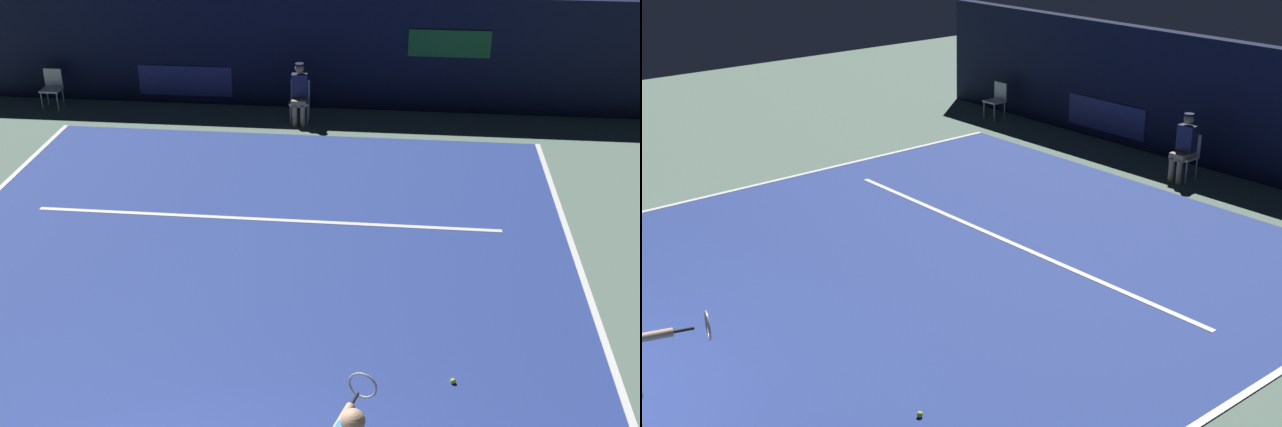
{
  "view_description": "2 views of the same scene",
  "coord_description": "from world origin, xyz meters",
  "views": [
    {
      "loc": [
        2.25,
        -5.1,
        6.5
      ],
      "look_at": [
        1.12,
        5.57,
        1.01
      ],
      "focal_mm": 46.22,
      "sensor_mm": 36.0,
      "label": 1
    },
    {
      "loc": [
        9.38,
        -1.67,
        5.46
      ],
      "look_at": [
        0.53,
        5.83,
        0.97
      ],
      "focal_mm": 48.32,
      "sensor_mm": 36.0,
      "label": 2
    }
  ],
  "objects": [
    {
      "name": "ground_plane",
      "position": [
        0.0,
        5.07,
        0.0
      ],
      "size": [
        31.52,
        31.52,
        0.0
      ],
      "primitive_type": "plane",
      "color": "slate"
    },
    {
      "name": "court_surface",
      "position": [
        0.0,
        5.07,
        0.01
      ],
      "size": [
        10.23,
        12.14,
        0.01
      ],
      "primitive_type": "cube",
      "color": "navy",
      "rests_on": "ground"
    },
    {
      "name": "line_sideline_left",
      "position": [
        5.07,
        5.07,
        0.01
      ],
      "size": [
        0.1,
        12.14,
        0.01
      ],
      "primitive_type": "cube",
      "color": "white",
      "rests_on": "court_surface"
    },
    {
      "name": "line_service",
      "position": [
        0.0,
        7.19,
        0.01
      ],
      "size": [
        7.98,
        0.1,
        0.01
      ],
      "primitive_type": "cube",
      "color": "white",
      "rests_on": "court_surface"
    },
    {
      "name": "back_wall",
      "position": [
        -0.0,
        13.04,
        1.3
      ],
      "size": [
        16.03,
        0.33,
        2.6
      ],
      "color": "#141933",
      "rests_on": "ground"
    },
    {
      "name": "line_judge_on_chair",
      "position": [
        -0.01,
        11.93,
        0.69
      ],
      "size": [
        0.45,
        0.54,
        1.32
      ],
      "color": "white",
      "rests_on": "ground"
    },
    {
      "name": "courtside_chair_near",
      "position": [
        -5.79,
        12.31,
        0.5
      ],
      "size": [
        0.44,
        0.42,
        0.88
      ],
      "color": "white",
      "rests_on": "ground"
    },
    {
      "name": "tennis_ball",
      "position": [
        3.03,
        3.12,
        0.05
      ],
      "size": [
        0.07,
        0.07,
        0.07
      ],
      "primitive_type": "sphere",
      "color": "#CCE033",
      "rests_on": "court_surface"
    }
  ]
}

